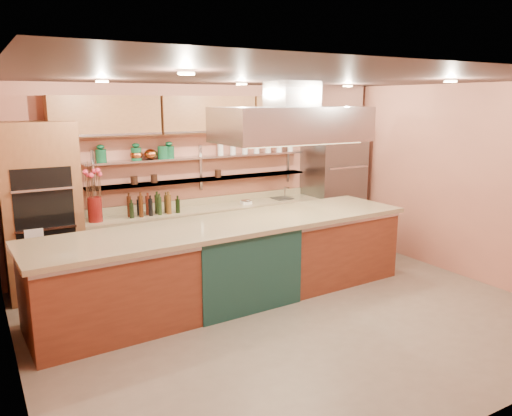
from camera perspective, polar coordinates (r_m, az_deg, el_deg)
floor at (r=6.25m, az=3.88°, el=-12.07°), size 6.00×5.00×0.02m
ceiling at (r=5.71m, az=4.30°, el=14.60°), size 6.00×5.00×0.02m
wall_back at (r=7.98m, az=-6.07°, el=3.77°), size 6.00×0.04×2.80m
wall_front at (r=4.07m, az=24.35°, el=-5.40°), size 6.00×0.04×2.80m
wall_left at (r=4.85m, az=-26.73°, el=-2.90°), size 0.04×5.00×2.80m
wall_right at (r=7.88m, az=22.46°, el=2.82°), size 0.04×5.00×2.80m
oven_stack at (r=7.07m, az=-23.32°, el=-0.29°), size 0.95×0.64×2.30m
refrigerator at (r=8.95m, az=8.82°, el=2.34°), size 0.95×0.72×2.10m
back_counter at (r=7.88m, az=-5.36°, el=-3.27°), size 3.84×0.64×0.93m
wall_shelf_lower at (r=7.85m, az=-6.01°, el=3.26°), size 3.60×0.26×0.03m
wall_shelf_upper at (r=7.80m, az=-6.06°, el=5.80°), size 3.60×0.26×0.03m
upper_cabinets at (r=7.73m, az=-5.67°, el=10.59°), size 4.60×0.36×0.55m
range_hood at (r=6.64m, az=4.06°, el=9.51°), size 2.00×1.00×0.45m
ceiling_downlights at (r=5.87m, az=3.16°, el=14.26°), size 4.00×2.80×0.02m
island at (r=6.50m, az=-2.79°, el=-6.11°), size 5.01×1.30×1.04m
flower_vase at (r=7.16m, az=-17.93°, el=-0.16°), size 0.25×0.25×0.34m
oil_bottle_cluster at (r=7.38m, az=-11.57°, el=0.23°), size 0.84×0.36×0.26m
kitchen_scale at (r=8.00m, az=-1.16°, el=0.76°), size 0.17×0.14×0.09m
bar_faucet at (r=8.49m, az=3.29°, el=1.77°), size 0.03×0.03×0.19m
copper_kettle at (r=7.49m, az=-11.95°, el=6.05°), size 0.23×0.23×0.15m
green_canister at (r=7.55m, az=-10.60°, el=6.28°), size 0.17×0.17×0.18m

